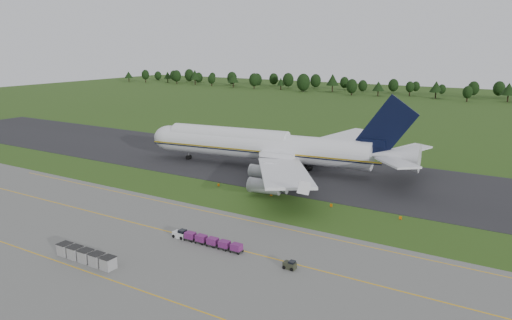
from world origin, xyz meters
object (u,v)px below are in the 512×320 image
Objects in this scene: utility_cart at (290,266)px; edge_markers at (300,200)px; baggage_train at (206,240)px; aircraft at (267,146)px; uld_row at (86,256)px.

utility_cart is 32.15m from edge_markers.
edge_markers is at bearing 84.43° from baggage_train.
aircraft is 52.17m from baggage_train.
baggage_train is 28.72m from edge_markers.
aircraft is 5.43× the size of baggage_train.
utility_cart is at bearing 27.25° from uld_row.
aircraft is at bearing 123.66° from utility_cart.
uld_row is 45.54m from edge_markers.
uld_row is (-11.23, -14.74, 0.20)m from baggage_train.
uld_row is at bearing -107.93° from edge_markers.
utility_cart is at bearing -2.74° from baggage_train.
utility_cart is at bearing -56.34° from aircraft.
aircraft is 29.12m from edge_markers.
aircraft is at bearing 95.36° from uld_row.
baggage_train is at bearing -70.65° from aircraft.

